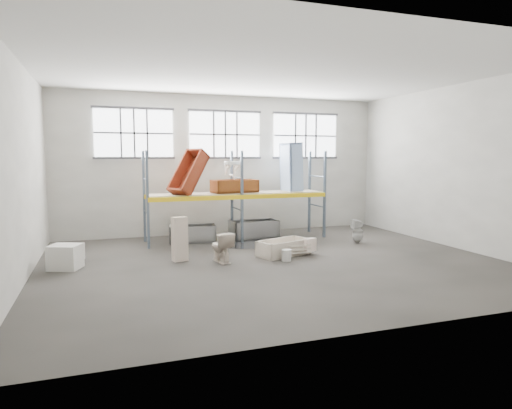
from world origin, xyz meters
name	(u,v)px	position (x,y,z in m)	size (l,w,h in m)	color
floor	(274,264)	(0.00, 0.00, -0.05)	(12.00, 10.00, 0.10)	#49443F
ceiling	(275,69)	(0.00, 0.00, 5.05)	(12.00, 10.00, 0.10)	silver
wall_back	(225,165)	(0.00, 5.05, 2.50)	(12.00, 0.10, 5.00)	#9D9C92
wall_front	(392,178)	(0.00, -5.05, 2.50)	(12.00, 0.10, 5.00)	#9D9B91
wall_left	(17,171)	(-6.05, 0.00, 2.50)	(0.10, 10.00, 5.00)	#ABA99E
wall_right	(459,167)	(6.05, 0.00, 2.50)	(0.10, 10.00, 5.00)	beige
window_left	(134,133)	(-3.20, 4.94, 3.60)	(2.60, 0.04, 1.60)	white
window_mid	(225,135)	(0.00, 4.94, 3.60)	(2.60, 0.04, 1.60)	white
window_right	(305,136)	(3.20, 4.94, 3.60)	(2.60, 0.04, 1.60)	white
rack_upright_la	(148,200)	(-3.00, 2.90, 1.50)	(0.08, 0.08, 3.00)	slate
rack_upright_lb	(144,197)	(-3.00, 4.10, 1.50)	(0.08, 0.08, 3.00)	slate
rack_upright_ma	(242,197)	(0.00, 2.90, 1.50)	(0.08, 0.08, 3.00)	slate
rack_upright_mb	(232,194)	(0.00, 4.10, 1.50)	(0.08, 0.08, 3.00)	slate
rack_upright_ra	(325,194)	(3.00, 2.90, 1.50)	(0.08, 0.08, 3.00)	slate
rack_upright_rb	(310,192)	(3.00, 4.10, 1.50)	(0.08, 0.08, 3.00)	slate
rack_beam_front	(242,197)	(0.00, 2.90, 1.50)	(6.00, 0.10, 0.14)	yellow
rack_beam_back	(232,194)	(0.00, 4.10, 1.50)	(6.00, 0.10, 0.14)	yellow
shelf_deck	(237,193)	(0.00, 3.50, 1.58)	(5.90, 1.10, 0.03)	gray
wet_patch	(244,243)	(0.00, 2.70, 0.00)	(1.80, 1.80, 0.00)	black
bathtub_beige	(283,248)	(0.56, 0.70, 0.22)	(1.52, 0.71, 0.45)	beige
cistern_spare	(309,245)	(1.30, 0.54, 0.28)	(0.40, 0.19, 0.38)	#F5DBCE
sink_in_tub	(279,250)	(0.41, 0.70, 0.16)	(0.48, 0.48, 0.16)	beige
toilet_beige	(221,247)	(-1.33, 0.49, 0.41)	(0.46, 0.80, 0.82)	beige
cistern_tall	(180,239)	(-2.36, 0.96, 0.60)	(0.39, 0.25, 1.20)	beige
toilet_white	(358,231)	(3.53, 1.58, 0.39)	(0.35, 0.36, 0.79)	silver
steel_tub_left	(192,233)	(-1.52, 3.56, 0.28)	(1.51, 0.71, 0.55)	#9FA3A7
steel_tub_right	(254,229)	(0.66, 3.62, 0.30)	(1.64, 0.76, 0.60)	#979A9E
rust_tub_flat	(235,186)	(-0.07, 3.52, 1.82)	(1.52, 0.71, 0.43)	#864F0C
rust_tub_tilted	(188,173)	(-1.65, 3.44, 2.29)	(1.58, 0.74, 0.45)	maroon
sink_on_shelf	(234,178)	(-0.13, 3.36, 2.09)	(0.69, 0.53, 0.61)	white
blue_tub_upright	(291,168)	(2.08, 3.70, 2.40)	(1.78, 0.84, 0.50)	#94B1E0
bucket	(286,255)	(0.37, 0.02, 0.15)	(0.27, 0.27, 0.31)	beige
carton_near	(65,257)	(-5.24, 1.04, 0.31)	(0.72, 0.61, 0.61)	silver
carton_far	(73,253)	(-5.09, 1.87, 0.22)	(0.53, 0.53, 0.45)	silver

